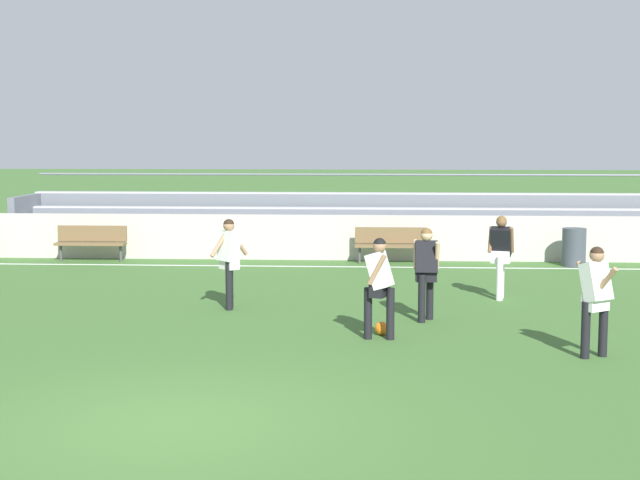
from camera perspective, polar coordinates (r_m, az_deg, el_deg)
ground_plane at (r=10.68m, az=-9.06°, el=-11.04°), size 160.00×160.00×0.00m
field_line_sideline at (r=22.95m, az=-2.25°, el=-1.61°), size 44.00×0.12×0.01m
sideline_wall at (r=24.15m, az=-1.95°, el=0.17°), size 48.00×0.16×1.16m
bleacher_stand at (r=26.01m, az=5.31°, el=1.23°), size 21.72×2.58×2.10m
bench_far_left at (r=24.57m, az=-13.81°, el=0.01°), size 1.80×0.40×0.90m
bench_near_wall_gap at (r=23.47m, az=4.34°, el=-0.11°), size 1.80×0.40×0.90m
trash_bin at (r=23.74m, az=15.26°, el=-0.43°), size 0.58×0.58×0.94m
player_white_wide_left at (r=14.62m, az=3.65°, el=-2.44°), size 0.49×0.60×1.61m
player_dark_overlapping at (r=16.14m, az=6.51°, el=-1.60°), size 0.44×0.47×1.62m
player_white_pressing_high at (r=17.24m, az=-5.58°, el=-0.95°), size 0.67×0.49×1.67m
player_white_trailing_run at (r=13.96m, az=16.50°, el=-3.08°), size 0.52×0.74×1.62m
player_dark_challenging at (r=18.55m, az=11.00°, el=-0.59°), size 0.54×0.46×1.64m
soccer_ball at (r=15.08m, az=3.79°, el=-5.41°), size 0.22×0.22×0.22m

